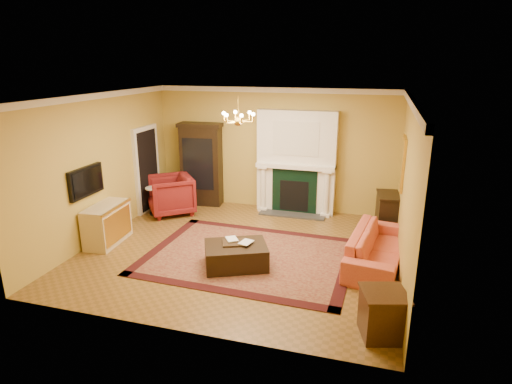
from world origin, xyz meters
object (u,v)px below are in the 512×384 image
at_px(china_cabinet, 202,166).
at_px(coral_sofa, 378,242).
at_px(pedestal_table, 154,199).
at_px(commode, 107,224).
at_px(wingback_armchair, 170,193).
at_px(leather_ottoman, 236,255).
at_px(console_table, 387,214).
at_px(end_table, 383,315).

bearing_deg(china_cabinet, coral_sofa, -33.15).
bearing_deg(china_cabinet, pedestal_table, -132.22).
relative_size(commode, coral_sofa, 0.49).
relative_size(wingback_armchair, leather_ottoman, 0.94).
height_order(china_cabinet, console_table, china_cabinet).
relative_size(coral_sofa, console_table, 2.65).
height_order(wingback_armchair, end_table, wingback_armchair).
xyz_separation_m(pedestal_table, end_table, (5.38, -3.48, -0.08)).
distance_m(end_table, leather_ottoman, 2.93).
height_order(commode, coral_sofa, coral_sofa).
bearing_deg(wingback_armchair, leather_ottoman, 9.17).
height_order(china_cabinet, end_table, china_cabinet).
relative_size(china_cabinet, console_table, 2.43).
xyz_separation_m(coral_sofa, leather_ottoman, (-2.46, -0.82, -0.21)).
distance_m(coral_sofa, end_table, 2.22).
xyz_separation_m(china_cabinet, wingback_armchair, (-0.45, -0.91, -0.49)).
distance_m(wingback_armchair, commode, 2.02).
bearing_deg(coral_sofa, console_table, 1.84).
bearing_deg(china_cabinet, end_table, -50.36).
bearing_deg(commode, console_table, 17.65).
height_order(end_table, leather_ottoman, end_table).
distance_m(pedestal_table, coral_sofa, 5.41).
bearing_deg(wingback_armchair, end_table, 15.82).
xyz_separation_m(end_table, leather_ottoman, (-2.57, 1.39, -0.09)).
distance_m(wingback_armchair, leather_ottoman, 3.34).
bearing_deg(coral_sofa, pedestal_table, 84.27).
xyz_separation_m(end_table, console_table, (0.06, 3.89, 0.10)).
height_order(china_cabinet, wingback_armchair, china_cabinet).
relative_size(console_table, leather_ottoman, 0.76).
relative_size(pedestal_table, commode, 0.63).
height_order(pedestal_table, leather_ottoman, pedestal_table).
relative_size(coral_sofa, leather_ottoman, 2.01).
xyz_separation_m(console_table, leather_ottoman, (-2.63, -2.50, -0.19)).
distance_m(wingback_armchair, coral_sofa, 5.11).
relative_size(china_cabinet, end_table, 3.20).
bearing_deg(commode, end_table, -21.33).
height_order(pedestal_table, end_table, pedestal_table).
xyz_separation_m(china_cabinet, coral_sofa, (4.45, -2.35, -0.58)).
relative_size(china_cabinet, pedestal_table, 2.97).
bearing_deg(end_table, pedestal_table, 147.10).
bearing_deg(console_table, coral_sofa, -102.02).
distance_m(coral_sofa, leather_ottoman, 2.60).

